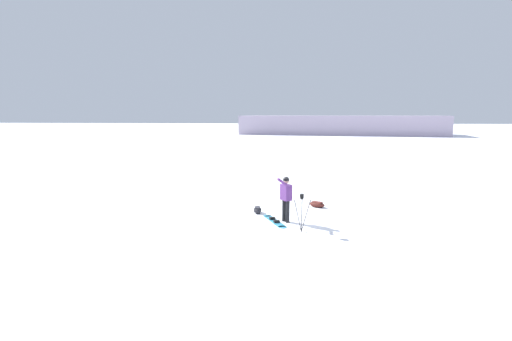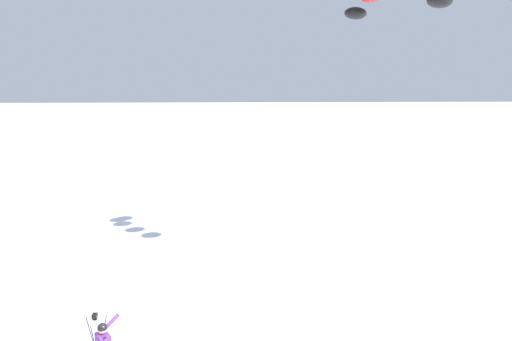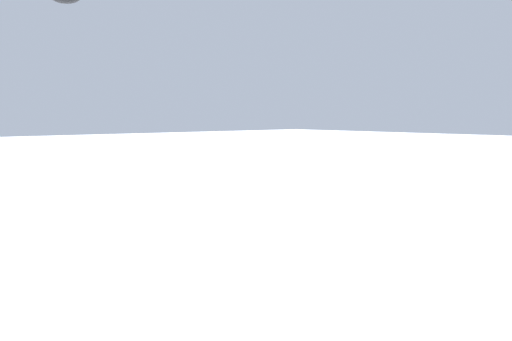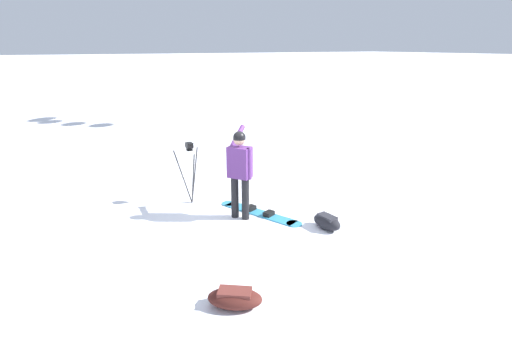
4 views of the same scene
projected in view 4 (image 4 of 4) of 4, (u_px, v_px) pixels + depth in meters
The scene contains 6 objects.
ground_plane at pixel (231, 226), 7.20m from camera, with size 300.00×300.00×0.00m, color white.
snowboarder at pixel (240, 167), 7.25m from camera, with size 0.55×0.71×1.67m.
snowboard at pixel (260, 212), 7.72m from camera, with size 0.91×1.73×0.10m.
gear_bag_large at pixel (235, 298), 4.95m from camera, with size 0.77×0.69×0.23m.
camera_tripod at pixel (190, 160), 7.99m from camera, with size 0.55×0.55×1.27m.
gear_bag_small at pixel (327, 222), 7.06m from camera, with size 0.37×0.61×0.25m.
Camera 4 is at (2.77, 5.98, 3.09)m, focal length 28.31 mm.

